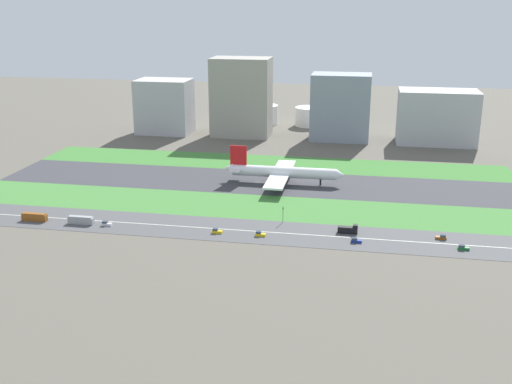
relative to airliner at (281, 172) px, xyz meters
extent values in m
plane|color=#5B564C|center=(-12.77, 0.00, -6.23)|extent=(800.00, 800.00, 0.00)
cube|color=#38383D|center=(-12.77, 0.00, -6.18)|extent=(280.00, 46.00, 0.10)
cube|color=#3D7A33|center=(-12.77, 41.00, -6.18)|extent=(280.00, 36.00, 0.10)
cube|color=#427F38|center=(-12.77, -41.00, -6.18)|extent=(280.00, 36.00, 0.10)
cube|color=#4C4C4F|center=(-12.77, -73.00, -6.18)|extent=(280.00, 28.00, 0.10)
cube|color=silver|center=(-12.77, -73.00, -6.13)|extent=(266.00, 0.50, 0.01)
cylinder|color=white|center=(1.68, 0.00, 0.07)|extent=(56.00, 6.00, 6.00)
cone|color=white|center=(31.68, 0.00, 0.07)|extent=(4.00, 5.70, 5.70)
cone|color=white|center=(-28.82, 0.00, 0.87)|extent=(5.00, 5.40, 5.40)
cube|color=red|center=(-23.32, 0.00, 8.07)|extent=(9.00, 0.80, 11.00)
cube|color=white|center=(-24.32, 0.00, 1.07)|extent=(6.00, 16.00, 0.60)
cube|color=white|center=(-0.32, 15.00, -1.13)|extent=(10.00, 26.00, 1.00)
cylinder|color=gray|center=(0.68, 9.00, -3.33)|extent=(5.00, 3.20, 3.20)
cube|color=white|center=(-0.32, -15.00, -1.13)|extent=(10.00, 26.00, 1.00)
cylinder|color=gray|center=(0.68, -9.00, -3.33)|extent=(5.00, 3.20, 3.20)
cylinder|color=black|center=(21.28, 0.00, -4.53)|extent=(1.00, 1.00, 3.20)
cylinder|color=black|center=(-2.32, 3.50, -4.53)|extent=(1.00, 1.00, 3.20)
cylinder|color=black|center=(-2.32, -3.50, -4.53)|extent=(1.00, 1.00, 3.20)
cube|color=yellow|center=(-16.18, -78.00, -5.58)|extent=(4.40, 1.80, 1.10)
cube|color=#333D4C|center=(-16.98, -78.00, -4.58)|extent=(2.20, 1.66, 0.90)
cube|color=#99999E|center=(-78.15, -78.00, -4.63)|extent=(11.60, 2.50, 3.00)
cube|color=#99999E|center=(-78.25, -78.00, -2.88)|extent=(10.80, 2.30, 0.50)
cube|color=#19662D|center=(84.52, -78.00, -5.58)|extent=(4.40, 1.80, 1.10)
cube|color=#333D4C|center=(83.72, -78.00, -4.58)|extent=(2.20, 1.66, 0.90)
cube|color=silver|center=(-66.03, -78.00, -5.58)|extent=(4.40, 1.80, 1.10)
cube|color=#333D4C|center=(-66.83, -78.00, -4.58)|extent=(2.20, 1.66, 0.90)
cube|color=brown|center=(76.78, -68.00, -5.58)|extent=(4.40, 1.80, 1.10)
cube|color=#333D4C|center=(77.58, -68.00, -4.58)|extent=(2.20, 1.66, 0.90)
cube|color=black|center=(38.38, -68.00, -4.73)|extent=(8.40, 2.50, 2.80)
cube|color=black|center=(41.58, -68.00, -2.73)|extent=(2.00, 2.30, 1.20)
cube|color=yellow|center=(2.52, -78.00, -5.58)|extent=(4.40, 1.80, 1.10)
cube|color=#333D4C|center=(1.72, -78.00, -4.58)|extent=(2.20, 1.66, 0.90)
cube|color=brown|center=(-100.43, -78.00, -4.63)|extent=(11.60, 2.50, 3.00)
cube|color=brown|center=(-100.53, -78.00, -2.88)|extent=(10.80, 2.30, 0.50)
cube|color=navy|center=(42.40, -78.00, -5.58)|extent=(4.40, 1.80, 1.10)
cube|color=#333D4C|center=(41.60, -78.00, -4.58)|extent=(2.20, 1.66, 0.90)
cylinder|color=#4C4C51|center=(9.48, -60.00, -3.13)|extent=(0.24, 0.24, 6.00)
cube|color=black|center=(9.48, -60.00, 0.47)|extent=(0.36, 0.36, 1.20)
sphere|color=#19D826|center=(9.48, -60.20, 0.77)|extent=(0.24, 0.24, 0.24)
cube|color=#B2B2B7|center=(-102.77, 114.00, 13.29)|extent=(38.70, 27.20, 39.04)
cube|color=#9E998E|center=(-45.19, 114.00, 21.55)|extent=(41.45, 25.75, 55.56)
cube|color=gray|center=(25.25, 114.00, 16.68)|extent=(40.59, 25.48, 45.83)
cube|color=#B2B2B7|center=(90.55, 114.00, 11.92)|extent=(52.64, 28.94, 36.29)
cylinder|color=silver|center=(-37.14, 159.00, 1.27)|extent=(23.29, 23.29, 15.01)
cylinder|color=silver|center=(-0.56, 159.00, 0.98)|extent=(22.37, 22.37, 14.43)
camera|label=1|loc=(44.09, -315.11, 89.52)|focal=43.18mm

